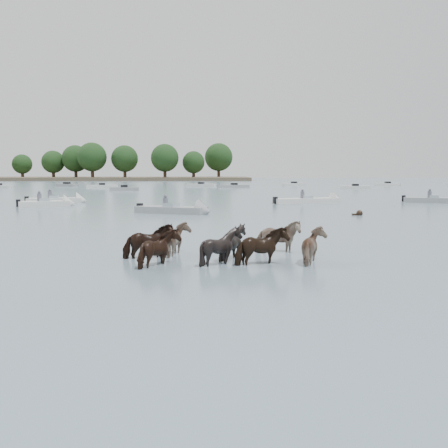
{
  "coord_description": "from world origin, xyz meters",
  "views": [
    {
      "loc": [
        -1.76,
        -14.05,
        2.96
      ],
      "look_at": [
        -1.36,
        3.32,
        1.1
      ],
      "focal_mm": 39.74,
      "sensor_mm": 36.0,
      "label": 1
    }
  ],
  "objects": [
    {
      "name": "motorboat_e",
      "position": [
        19.78,
        31.78,
        0.22
      ],
      "size": [
        5.97,
        3.53,
        1.92
      ],
      "rotation": [
        0.0,
        0.0,
        -0.36
      ],
      "color": "gray",
      "rests_on": "ground"
    },
    {
      "name": "ground",
      "position": [
        0.0,
        0.0,
        0.0
      ],
      "size": [
        400.0,
        400.0,
        0.0
      ],
      "primitive_type": "plane",
      "color": "slate",
      "rests_on": "ground"
    },
    {
      "name": "shoreline",
      "position": [
        -70.0,
        150.0,
        0.5
      ],
      "size": [
        160.0,
        30.0,
        1.0
      ],
      "primitive_type": "cube",
      "color": "#4C4233",
      "rests_on": "ground"
    },
    {
      "name": "distant_flotilla",
      "position": [
        0.05,
        77.2,
        0.26
      ],
      "size": [
        102.19,
        26.81,
        0.93
      ],
      "color": "silver",
      "rests_on": "ground"
    },
    {
      "name": "motorboat_f",
      "position": [
        -15.76,
        32.55,
        0.23
      ],
      "size": [
        5.54,
        2.76,
        1.92
      ],
      "rotation": [
        0.0,
        0.0,
        0.23
      ],
      "color": "silver",
      "rests_on": "ground"
    },
    {
      "name": "pony_herd",
      "position": [
        -1.36,
        2.28,
        0.46
      ],
      "size": [
        7.14,
        3.95,
        1.45
      ],
      "color": "black",
      "rests_on": "ground"
    },
    {
      "name": "motorboat_b",
      "position": [
        -3.97,
        20.56,
        0.23
      ],
      "size": [
        5.69,
        3.49,
        1.92
      ],
      "rotation": [
        0.0,
        0.0,
        -0.37
      ],
      "color": "gray",
      "rests_on": "ground"
    },
    {
      "name": "swimming_pony",
      "position": [
        8.09,
        18.97,
        0.1
      ],
      "size": [
        0.72,
        0.44,
        0.44
      ],
      "color": "black",
      "rests_on": "ground"
    },
    {
      "name": "motorboat_a",
      "position": [
        -15.17,
        27.82,
        0.23
      ],
      "size": [
        4.75,
        3.11,
        1.92
      ],
      "rotation": [
        0.0,
        0.0,
        0.37
      ],
      "color": "silver",
      "rests_on": "ground"
    },
    {
      "name": "treeline",
      "position": [
        -64.13,
        149.1,
        6.66
      ],
      "size": [
        146.3,
        22.66,
        12.39
      ],
      "color": "#382619",
      "rests_on": "ground"
    },
    {
      "name": "motorboat_c",
      "position": [
        7.7,
        31.56,
        0.22
      ],
      "size": [
        6.9,
        3.38,
        1.92
      ],
      "rotation": [
        0.0,
        0.0,
        0.28
      ],
      "color": "silver",
      "rests_on": "ground"
    }
  ]
}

